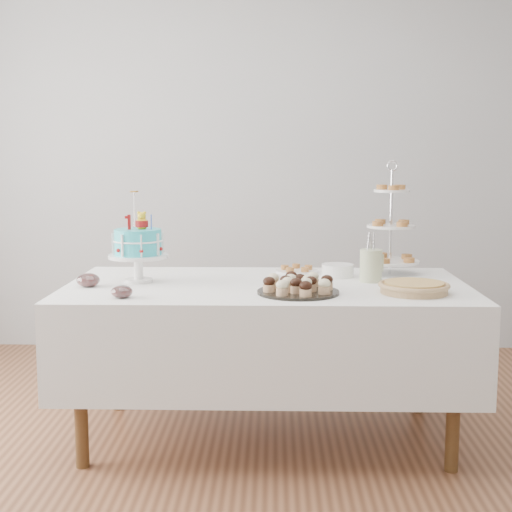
{
  "coord_description": "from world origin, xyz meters",
  "views": [
    {
      "loc": [
        0.03,
        -3.08,
        1.38
      ],
      "look_at": [
        -0.05,
        0.3,
        0.9
      ],
      "focal_mm": 50.0,
      "sensor_mm": 36.0,
      "label": 1
    }
  ],
  "objects_px": {
    "cupcake_tray": "(298,284)",
    "pie": "(414,287)",
    "birthday_cake": "(138,258)",
    "jam_bowl_b": "(88,280)",
    "utensil_pitcher": "(371,264)",
    "table": "(267,330)",
    "plate_stack": "(338,270)",
    "jam_bowl_a": "(122,292)",
    "pastry_plate": "(297,269)",
    "tiered_stand": "(391,227)"
  },
  "relations": [
    {
      "from": "jam_bowl_a",
      "to": "utensil_pitcher",
      "type": "height_order",
      "value": "utensil_pitcher"
    },
    {
      "from": "birthday_cake",
      "to": "tiered_stand",
      "type": "bearing_deg",
      "value": -5.61
    },
    {
      "from": "cupcake_tray",
      "to": "jam_bowl_a",
      "type": "relative_size",
      "value": 3.96
    },
    {
      "from": "birthday_cake",
      "to": "plate_stack",
      "type": "height_order",
      "value": "birthday_cake"
    },
    {
      "from": "cupcake_tray",
      "to": "jam_bowl_a",
      "type": "xyz_separation_m",
      "value": [
        -0.77,
        -0.12,
        -0.01
      ]
    },
    {
      "from": "jam_bowl_a",
      "to": "jam_bowl_b",
      "type": "height_order",
      "value": "jam_bowl_b"
    },
    {
      "from": "cupcake_tray",
      "to": "pie",
      "type": "xyz_separation_m",
      "value": [
        0.52,
        0.02,
        -0.01
      ]
    },
    {
      "from": "tiered_stand",
      "to": "pastry_plate",
      "type": "relative_size",
      "value": 2.59
    },
    {
      "from": "cupcake_tray",
      "to": "jam_bowl_b",
      "type": "height_order",
      "value": "cupcake_tray"
    },
    {
      "from": "cupcake_tray",
      "to": "tiered_stand",
      "type": "height_order",
      "value": "tiered_stand"
    },
    {
      "from": "pie",
      "to": "utensil_pitcher",
      "type": "distance_m",
      "value": 0.34
    },
    {
      "from": "pie",
      "to": "plate_stack",
      "type": "distance_m",
      "value": 0.53
    },
    {
      "from": "cupcake_tray",
      "to": "pie",
      "type": "height_order",
      "value": "cupcake_tray"
    },
    {
      "from": "birthday_cake",
      "to": "plate_stack",
      "type": "distance_m",
      "value": 1.0
    },
    {
      "from": "tiered_stand",
      "to": "utensil_pitcher",
      "type": "height_order",
      "value": "tiered_stand"
    },
    {
      "from": "table",
      "to": "cupcake_tray",
      "type": "distance_m",
      "value": 0.39
    },
    {
      "from": "plate_stack",
      "to": "utensil_pitcher",
      "type": "bearing_deg",
      "value": -44.08
    },
    {
      "from": "birthday_cake",
      "to": "jam_bowl_a",
      "type": "distance_m",
      "value": 0.4
    },
    {
      "from": "pastry_plate",
      "to": "utensil_pitcher",
      "type": "bearing_deg",
      "value": -38.55
    },
    {
      "from": "birthday_cake",
      "to": "pastry_plate",
      "type": "xyz_separation_m",
      "value": [
        0.78,
        0.32,
        -0.11
      ]
    },
    {
      "from": "tiered_stand",
      "to": "pie",
      "type": "bearing_deg",
      "value": -87.57
    },
    {
      "from": "jam_bowl_b",
      "to": "utensil_pitcher",
      "type": "relative_size",
      "value": 0.45
    },
    {
      "from": "plate_stack",
      "to": "jam_bowl_b",
      "type": "xyz_separation_m",
      "value": [
        -1.2,
        -0.32,
        -0.0
      ]
    },
    {
      "from": "pastry_plate",
      "to": "jam_bowl_a",
      "type": "relative_size",
      "value": 2.44
    },
    {
      "from": "tiered_stand",
      "to": "plate_stack",
      "type": "relative_size",
      "value": 3.61
    },
    {
      "from": "tiered_stand",
      "to": "jam_bowl_b",
      "type": "distance_m",
      "value": 1.55
    },
    {
      "from": "cupcake_tray",
      "to": "utensil_pitcher",
      "type": "distance_m",
      "value": 0.48
    },
    {
      "from": "pastry_plate",
      "to": "utensil_pitcher",
      "type": "xyz_separation_m",
      "value": [
        0.35,
        -0.28,
        0.07
      ]
    },
    {
      "from": "pie",
      "to": "jam_bowl_b",
      "type": "height_order",
      "value": "jam_bowl_b"
    },
    {
      "from": "jam_bowl_b",
      "to": "utensil_pitcher",
      "type": "bearing_deg",
      "value": 7.22
    },
    {
      "from": "jam_bowl_b",
      "to": "table",
      "type": "bearing_deg",
      "value": 6.77
    },
    {
      "from": "table",
      "to": "birthday_cake",
      "type": "xyz_separation_m",
      "value": [
        -0.63,
        0.03,
        0.35
      ]
    },
    {
      "from": "pie",
      "to": "jam_bowl_b",
      "type": "distance_m",
      "value": 1.51
    },
    {
      "from": "birthday_cake",
      "to": "jam_bowl_b",
      "type": "height_order",
      "value": "birthday_cake"
    },
    {
      "from": "plate_stack",
      "to": "pastry_plate",
      "type": "height_order",
      "value": "plate_stack"
    },
    {
      "from": "plate_stack",
      "to": "jam_bowl_a",
      "type": "relative_size",
      "value": 1.75
    },
    {
      "from": "cupcake_tray",
      "to": "jam_bowl_a",
      "type": "bearing_deg",
      "value": -171.15
    },
    {
      "from": "pie",
      "to": "jam_bowl_a",
      "type": "relative_size",
      "value": 3.41
    },
    {
      "from": "table",
      "to": "cupcake_tray",
      "type": "height_order",
      "value": "cupcake_tray"
    },
    {
      "from": "jam_bowl_a",
      "to": "table",
      "type": "bearing_deg",
      "value": 29.99
    },
    {
      "from": "pie",
      "to": "plate_stack",
      "type": "bearing_deg",
      "value": 124.73
    },
    {
      "from": "plate_stack",
      "to": "pie",
      "type": "bearing_deg",
      "value": -55.27
    },
    {
      "from": "birthday_cake",
      "to": "tiered_stand",
      "type": "distance_m",
      "value": 1.3
    },
    {
      "from": "table",
      "to": "tiered_stand",
      "type": "xyz_separation_m",
      "value": [
        0.64,
        0.31,
        0.47
      ]
    },
    {
      "from": "utensil_pitcher",
      "to": "cupcake_tray",
      "type": "bearing_deg",
      "value": -137.28
    },
    {
      "from": "tiered_stand",
      "to": "jam_bowl_a",
      "type": "bearing_deg",
      "value": -151.92
    },
    {
      "from": "cupcake_tray",
      "to": "pastry_plate",
      "type": "height_order",
      "value": "cupcake_tray"
    },
    {
      "from": "cupcake_tray",
      "to": "pie",
      "type": "distance_m",
      "value": 0.52
    },
    {
      "from": "plate_stack",
      "to": "tiered_stand",
      "type": "bearing_deg",
      "value": 19.21
    },
    {
      "from": "pastry_plate",
      "to": "jam_bowl_b",
      "type": "relative_size",
      "value": 2.1
    }
  ]
}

